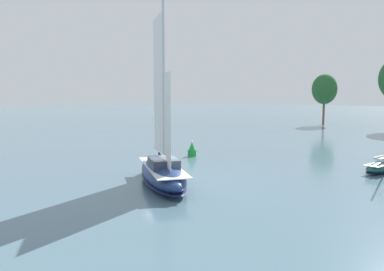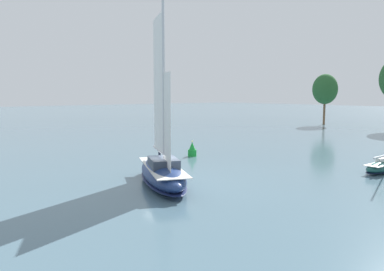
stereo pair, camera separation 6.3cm
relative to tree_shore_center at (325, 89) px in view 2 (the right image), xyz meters
name	(u,v)px [view 2 (the right image)]	position (x,y,z in m)	size (l,w,h in m)	color
ground_plane	(162,184)	(23.75, -61.73, -8.09)	(400.00, 400.00, 0.00)	slate
tree_shore_center	(325,89)	(0.00, 0.00, 0.00)	(5.62, 5.62, 11.56)	brown
sailboat_main	(162,170)	(23.77, -61.73, -6.96)	(10.82, 6.96, 14.47)	navy
sailboat_moored_near_marina	(384,166)	(32.65, -43.41, -7.54)	(1.73, 5.95, 8.18)	#194C47
channel_buoy	(192,150)	(14.94, -51.50, -7.39)	(0.98, 0.98, 1.80)	green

